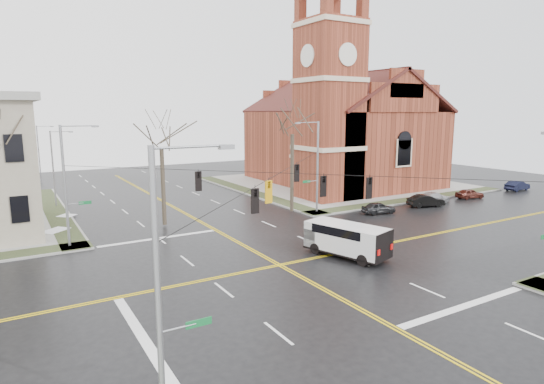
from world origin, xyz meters
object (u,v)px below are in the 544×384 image
signal_pole_sw (163,281)px  parked_car_e (517,186)px  cargo_van (344,237)px  signal_pole_ne (316,164)px  streetlight_north_b (40,151)px  tree_nw_far (0,134)px  parked_car_c (433,198)px  streetlight_north_a (54,166)px  parked_car_b (426,201)px  parked_car_a (379,208)px  church (339,124)px  tree_ne (292,129)px  tree_nw_near (161,143)px  signal_pole_nw (67,182)px  parked_car_d (470,194)px

signal_pole_sw → parked_car_e: (52.90, 20.40, -4.30)m
cargo_van → signal_pole_ne: bearing=45.2°
streetlight_north_b → tree_nw_far: tree_nw_far is taller
signal_pole_ne → parked_car_c: 15.02m
signal_pole_sw → streetlight_north_a: 39.51m
streetlight_north_a → streetlight_north_b: same height
signal_pole_ne → parked_car_b: 13.26m
parked_car_a → parked_car_c: bearing=-76.2°
church → tree_ne: church is taller
signal_pole_sw → cargo_van: (16.30, 10.93, -3.60)m
parked_car_e → tree_nw_far: bearing=81.9°
tree_ne → parked_car_e: bearing=-7.2°
tree_nw_near → signal_pole_nw: bearing=-161.9°
parked_car_d → parked_car_b: bearing=105.7°
cargo_van → tree_ne: (4.47, 13.54, 7.04)m
parked_car_c → tree_nw_far: (-40.71, 5.16, 7.86)m
signal_pole_ne → parked_car_e: bearing=-4.9°
cargo_van → parked_car_c: 22.49m
parked_car_e → tree_nw_near: (-44.93, 5.21, 6.74)m
parked_car_c → parked_car_d: (6.07, -0.16, -0.06)m
parked_car_b → parked_car_e: parked_car_b is taller
tree_nw_near → parked_car_c: bearing=-10.6°
parked_car_d → parked_car_e: (10.07, 0.34, 0.06)m
streetlight_north_b → parked_car_a: (27.28, -39.91, -3.88)m
streetlight_north_a → parked_car_b: streetlight_north_a is taller
signal_pole_nw → tree_nw_near: (7.97, 2.60, 2.43)m
parked_car_b → tree_nw_far: (-38.63, 5.89, 7.85)m
church → signal_pole_ne: 19.22m
church → tree_nw_near: 30.09m
signal_pole_ne → cargo_van: (-6.35, -12.07, -3.60)m
streetlight_north_a → streetlight_north_b: size_ratio=1.00×
parked_car_c → tree_nw_near: size_ratio=0.44×
parked_car_e → tree_nw_near: 45.73m
streetlight_north_b → parked_car_b: streetlight_north_b is taller
signal_pole_sw → tree_nw_near: bearing=72.7°
signal_pole_sw → parked_car_b: signal_pole_sw is taller
signal_pole_sw → cargo_van: signal_pole_sw is taller
signal_pole_nw → parked_car_b: (34.68, -3.51, -4.30)m
streetlight_north_a → streetlight_north_b: bearing=90.0°
streetlight_north_b → tree_ne: (20.10, -35.03, 3.92)m
signal_pole_nw → parked_car_e: 53.14m
tree_nw_far → tree_ne: (24.71, -0.91, -0.11)m
tree_nw_far → tree_nw_near: bearing=1.1°
church → signal_pole_nw: (-36.09, -13.28, -3.48)m
parked_car_d → tree_nw_far: bearing=95.3°
church → signal_pole_nw: church is taller
parked_car_e → tree_ne: size_ratio=0.34×
signal_pole_sw → tree_nw_near: 26.93m
signal_pole_sw → streetlight_north_b: size_ratio=1.12×
signal_pole_ne → streetlight_north_b: bearing=121.1°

